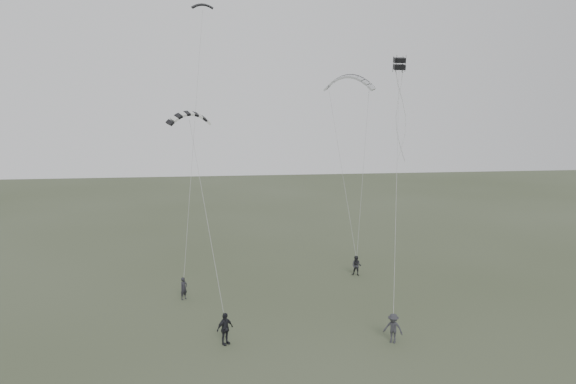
{
  "coord_description": "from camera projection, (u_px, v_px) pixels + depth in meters",
  "views": [
    {
      "loc": [
        -3.82,
        -31.32,
        13.09
      ],
      "look_at": [
        1.01,
        5.68,
        7.13
      ],
      "focal_mm": 35.0,
      "sensor_mm": 36.0,
      "label": 1
    }
  ],
  "objects": [
    {
      "name": "kite_striped",
      "position": [
        189.0,
        113.0,
        36.18
      ],
      "size": [
        3.01,
        1.92,
        1.28
      ],
      "primitive_type": null,
      "rotation": [
        0.28,
        0.0,
        0.36
      ],
      "color": "black",
      "rests_on": "flyer_center"
    },
    {
      "name": "flyer_right",
      "position": [
        356.0,
        266.0,
        42.84
      ],
      "size": [
        0.94,
        0.87,
        1.54
      ],
      "primitive_type": "imported",
      "rotation": [
        0.0,
        0.0,
        -0.5
      ],
      "color": "black",
      "rests_on": "ground"
    },
    {
      "name": "ground",
      "position": [
        283.0,
        326.0,
        33.22
      ],
      "size": [
        140.0,
        140.0,
        0.0
      ],
      "primitive_type": "plane",
      "color": "#374029",
      "rests_on": "ground"
    },
    {
      "name": "kite_dark_small",
      "position": [
        202.0,
        5.0,
        41.41
      ],
      "size": [
        1.63,
        0.75,
        0.65
      ],
      "primitive_type": null,
      "rotation": [
        0.34,
        0.0,
        0.08
      ],
      "color": "black",
      "rests_on": "flyer_left"
    },
    {
      "name": "kite_pale_large",
      "position": [
        349.0,
        76.0,
        44.78
      ],
      "size": [
        4.25,
        2.96,
        1.83
      ],
      "primitive_type": null,
      "rotation": [
        0.2,
        0.0,
        -0.47
      ],
      "color": "#999B9E",
      "rests_on": "flyer_right"
    },
    {
      "name": "flyer_left",
      "position": [
        184.0,
        288.0,
        37.64
      ],
      "size": [
        0.65,
        0.65,
        1.52
      ],
      "primitive_type": "imported",
      "rotation": [
        0.0,
        0.0,
        0.81
      ],
      "color": "black",
      "rests_on": "ground"
    },
    {
      "name": "flyer_center",
      "position": [
        225.0,
        329.0,
        30.58
      ],
      "size": [
        1.11,
        0.98,
        1.8
      ],
      "primitive_type": "imported",
      "rotation": [
        0.0,
        0.0,
        0.64
      ],
      "color": "black",
      "rests_on": "ground"
    },
    {
      "name": "flyer_far",
      "position": [
        393.0,
        328.0,
        30.82
      ],
      "size": [
        1.24,
        1.08,
        1.66
      ],
      "primitive_type": "imported",
      "rotation": [
        0.0,
        0.0,
        -0.54
      ],
      "color": "#29292E",
      "rests_on": "ground"
    },
    {
      "name": "kite_box",
      "position": [
        399.0,
        64.0,
        36.54
      ],
      "size": [
        0.83,
        0.93,
        0.86
      ],
      "primitive_type": null,
      "rotation": [
        0.17,
        0.0,
        -0.14
      ],
      "color": "black",
      "rests_on": "flyer_far"
    }
  ]
}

